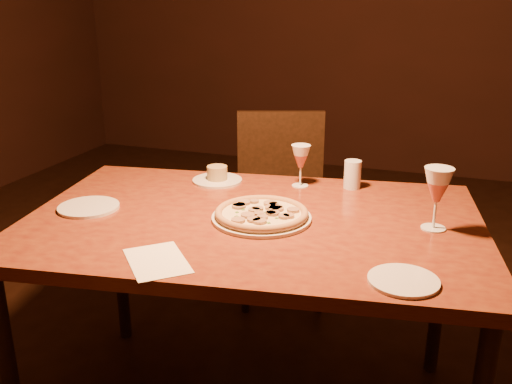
% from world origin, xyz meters
% --- Properties ---
extents(dining_table, '(1.65, 1.19, 0.81)m').
position_xyz_m(dining_table, '(-0.08, 0.04, 0.74)').
color(dining_table, brown).
rests_on(dining_table, floor).
extents(chair_far, '(0.59, 0.59, 0.95)m').
position_xyz_m(chair_far, '(-0.28, 1.05, 0.54)').
color(chair_far, black).
rests_on(chair_far, floor).
extents(pizza_plate, '(0.33, 0.33, 0.04)m').
position_xyz_m(pizza_plate, '(-0.05, 0.04, 0.83)').
color(pizza_plate, silver).
rests_on(pizza_plate, dining_table).
extents(ramekin_saucer, '(0.20, 0.20, 0.06)m').
position_xyz_m(ramekin_saucer, '(-0.35, 0.37, 0.84)').
color(ramekin_saucer, silver).
rests_on(ramekin_saucer, dining_table).
extents(wine_glass_far, '(0.08, 0.08, 0.17)m').
position_xyz_m(wine_glass_far, '(-0.02, 0.42, 0.90)').
color(wine_glass_far, '#BB5A4D').
rests_on(wine_glass_far, dining_table).
extents(wine_glass_right, '(0.09, 0.09, 0.20)m').
position_xyz_m(wine_glass_right, '(0.50, 0.14, 0.92)').
color(wine_glass_right, '#BB5A4D').
rests_on(wine_glass_right, dining_table).
extents(water_tumbler, '(0.07, 0.07, 0.11)m').
position_xyz_m(water_tumbler, '(0.18, 0.47, 0.87)').
color(water_tumbler, silver).
rests_on(water_tumbler, dining_table).
extents(side_plate_left, '(0.21, 0.21, 0.01)m').
position_xyz_m(side_plate_left, '(-0.66, -0.06, 0.82)').
color(side_plate_left, silver).
rests_on(side_plate_left, dining_table).
extents(side_plate_near, '(0.19, 0.19, 0.01)m').
position_xyz_m(side_plate_near, '(0.44, -0.26, 0.82)').
color(side_plate_near, silver).
rests_on(side_plate_near, dining_table).
extents(menu_card, '(0.26, 0.27, 0.00)m').
position_xyz_m(menu_card, '(-0.23, -0.36, 0.82)').
color(menu_card, white).
rests_on(menu_card, dining_table).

